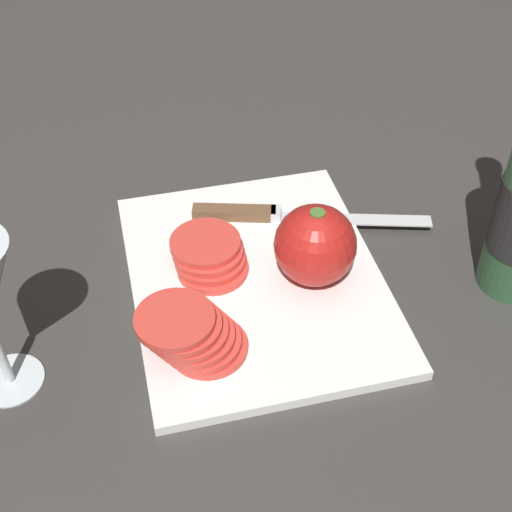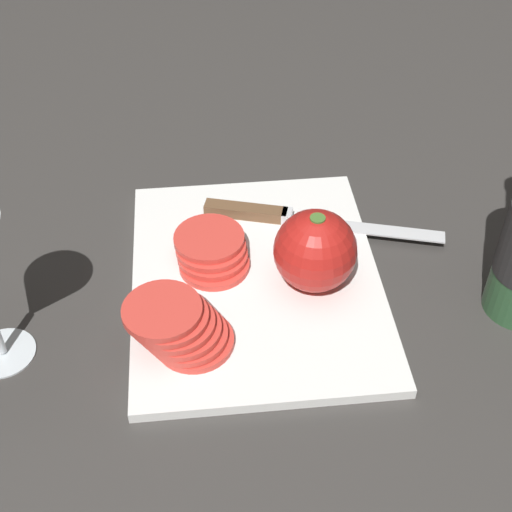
{
  "view_description": "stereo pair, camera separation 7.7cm",
  "coord_description": "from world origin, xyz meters",
  "px_view_note": "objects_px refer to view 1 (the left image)",
  "views": [
    {
      "loc": [
        0.58,
        -0.11,
        0.57
      ],
      "look_at": [
        0.03,
        0.02,
        0.04
      ],
      "focal_mm": 50.0,
      "sensor_mm": 36.0,
      "label": 1
    },
    {
      "loc": [
        0.59,
        -0.03,
        0.57
      ],
      "look_at": [
        0.03,
        0.02,
        0.04
      ],
      "focal_mm": 50.0,
      "sensor_mm": 36.0,
      "label": 2
    }
  ],
  "objects_px": {
    "whole_tomato": "(315,245)",
    "tomato_slice_stack_far": "(192,333)",
    "knife": "(262,214)",
    "tomato_slice_stack_near": "(209,256)"
  },
  "relations": [
    {
      "from": "knife",
      "to": "whole_tomato",
      "type": "bearing_deg",
      "value": -58.18
    },
    {
      "from": "tomato_slice_stack_near",
      "to": "tomato_slice_stack_far",
      "type": "distance_m",
      "value": 0.12
    },
    {
      "from": "knife",
      "to": "tomato_slice_stack_near",
      "type": "height_order",
      "value": "tomato_slice_stack_near"
    },
    {
      "from": "whole_tomato",
      "to": "tomato_slice_stack_far",
      "type": "distance_m",
      "value": 0.17
    },
    {
      "from": "knife",
      "to": "tomato_slice_stack_far",
      "type": "xyz_separation_m",
      "value": [
        0.18,
        -0.12,
        0.02
      ]
    },
    {
      "from": "whole_tomato",
      "to": "tomato_slice_stack_far",
      "type": "xyz_separation_m",
      "value": [
        0.07,
        -0.15,
        -0.02
      ]
    },
    {
      "from": "whole_tomato",
      "to": "tomato_slice_stack_far",
      "type": "height_order",
      "value": "whole_tomato"
    },
    {
      "from": "tomato_slice_stack_far",
      "to": "tomato_slice_stack_near",
      "type": "bearing_deg",
      "value": 161.16
    },
    {
      "from": "knife",
      "to": "tomato_slice_stack_near",
      "type": "relative_size",
      "value": 2.89
    },
    {
      "from": "tomato_slice_stack_near",
      "to": "whole_tomato",
      "type": "bearing_deg",
      "value": 68.77
    }
  ]
}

